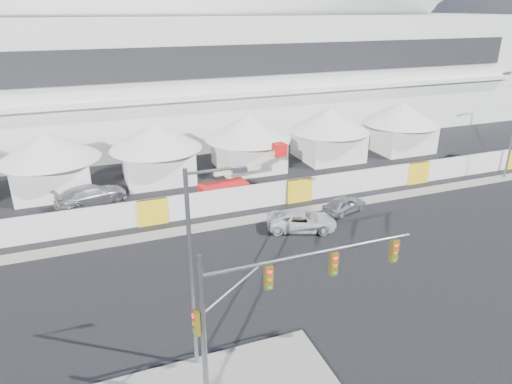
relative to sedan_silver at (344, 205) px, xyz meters
name	(u,v)px	position (x,y,z in m)	size (l,w,h in m)	color
ground	(315,322)	(-8.43, -11.23, -0.66)	(160.00, 160.00, 0.00)	black
far_curb	(449,187)	(11.57, 1.27, -0.60)	(80.00, 1.20, 0.12)	gray
stadium	(229,53)	(0.28, 30.27, 8.78)	(80.00, 24.80, 21.98)	silver
tent_row	(204,142)	(-7.93, 12.77, 2.48)	(53.40, 8.40, 5.40)	silver
hoarding_fence	(299,190)	(-2.43, 3.27, 0.34)	(70.00, 0.25, 2.00)	silver
scaffold_tower	(480,72)	(37.57, 24.77, 5.34)	(4.40, 4.40, 12.00)	#595B60
sedan_silver	(344,205)	(0.00, 0.00, 0.00)	(3.90, 1.57, 1.33)	#A8A7AC
pickup_curb	(302,221)	(-4.45, -1.48, 0.04)	(5.05, 2.33, 1.40)	silver
lot_car_b	(459,160)	(16.70, 5.58, 0.03)	(4.10, 1.65, 1.40)	black
lot_car_c	(91,195)	(-18.55, 8.75, 0.16)	(5.70, 2.32, 1.65)	#AEADB2
traffic_mast	(255,312)	(-12.94, -14.35, 3.32)	(9.43, 0.66, 6.83)	slate
streetlight_median	(196,259)	(-14.63, -12.03, 4.82)	(2.57, 0.26, 9.29)	slate
boom_lift	(232,184)	(-7.24, 6.30, 0.42)	(8.04, 2.22, 4.03)	red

